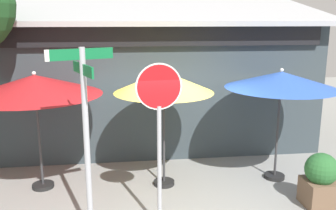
% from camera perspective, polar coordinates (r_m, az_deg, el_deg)
% --- Properties ---
extents(ground_plane, '(28.00, 28.00, 0.10)m').
position_cam_1_polar(ground_plane, '(7.48, 2.04, -14.52)').
color(ground_plane, gray).
extents(cafe_building, '(9.14, 6.11, 4.51)m').
position_cam_1_polar(cafe_building, '(11.45, -3.52, 4.89)').
color(cafe_building, '#333D42').
rests_on(cafe_building, ground).
extents(street_sign_post, '(0.93, 0.87, 3.03)m').
position_cam_1_polar(street_sign_post, '(5.68, -12.59, -3.01)').
color(street_sign_post, '#A8AAB2').
rests_on(street_sign_post, ground).
extents(stop_sign, '(0.73, 0.09, 2.77)m').
position_cam_1_polar(stop_sign, '(5.81, -1.38, -1.91)').
color(stop_sign, '#A8AAB2').
rests_on(stop_sign, ground).
extents(patio_umbrella_crimson_left, '(2.61, 2.61, 2.43)m').
position_cam_1_polar(patio_umbrella_crimson_left, '(7.67, -19.80, 2.82)').
color(patio_umbrella_crimson_left, black).
rests_on(patio_umbrella_crimson_left, ground).
extents(patio_umbrella_mustard_center, '(2.01, 2.01, 2.48)m').
position_cam_1_polar(patio_umbrella_mustard_center, '(7.36, -0.66, 3.39)').
color(patio_umbrella_mustard_center, black).
rests_on(patio_umbrella_mustard_center, ground).
extents(patio_umbrella_royal_blue_right, '(2.32, 2.32, 2.43)m').
position_cam_1_polar(patio_umbrella_royal_blue_right, '(8.03, 17.00, 3.59)').
color(patio_umbrella_royal_blue_right, black).
rests_on(patio_umbrella_royal_blue_right, ground).
extents(sidewalk_planter, '(0.61, 0.61, 1.03)m').
position_cam_1_polar(sidewalk_planter, '(7.54, 22.41, -10.55)').
color(sidewalk_planter, brown).
rests_on(sidewalk_planter, ground).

